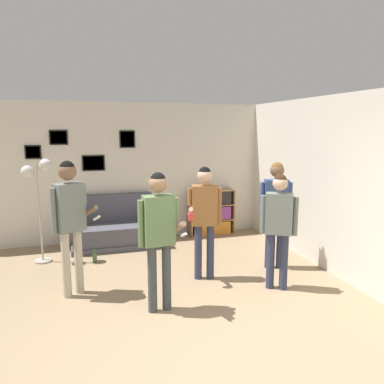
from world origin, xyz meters
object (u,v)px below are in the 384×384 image
object	(u,v)px
person_player_foreground_left	(70,213)
person_player_foreground_center	(159,227)
bottle_on_floor	(95,257)
person_spectator_near_bookshelf	(279,220)
bookshelf	(211,212)
person_watcher_holding_cup	(204,211)
person_spectator_far_right	(276,204)
floor_lamp	(38,182)
couch	(115,230)

from	to	relation	value
person_player_foreground_left	person_player_foreground_center	xyz separation A→B (m)	(1.02, -0.76, -0.07)
bottle_on_floor	person_spectator_near_bookshelf	bearing A→B (deg)	-37.13
bookshelf	person_spectator_near_bookshelf	xyz separation A→B (m)	(-0.04, -2.80, 0.51)
person_watcher_holding_cup	person_spectator_far_right	distance (m)	1.21
person_player_foreground_center	bottle_on_floor	size ratio (longest dim) A/B	7.36
bookshelf	person_spectator_far_right	world-z (taller)	person_spectator_far_right
person_player_foreground_left	person_spectator_near_bookshelf	size ratio (longest dim) A/B	1.12
person_player_foreground_left	person_player_foreground_center	world-z (taller)	person_player_foreground_left
floor_lamp	person_watcher_holding_cup	xyz separation A→B (m)	(2.36, -1.45, -0.33)
floor_lamp	person_player_foreground_left	bearing A→B (deg)	-70.82
person_player_foreground_center	person_watcher_holding_cup	world-z (taller)	person_player_foreground_center
couch	bookshelf	distance (m)	2.03
bookshelf	person_spectator_far_right	xyz separation A→B (m)	(0.32, -2.08, 0.57)
bookshelf	bottle_on_floor	bearing A→B (deg)	-157.58
bottle_on_floor	person_watcher_holding_cup	bearing A→B (deg)	-37.64
person_player_foreground_center	bottle_on_floor	distance (m)	2.29
couch	person_player_foreground_left	size ratio (longest dim) A/B	0.88
person_player_foreground_center	person_spectator_near_bookshelf	distance (m)	1.70
person_player_foreground_left	person_spectator_near_bookshelf	bearing A→B (deg)	-12.57
bookshelf	person_spectator_near_bookshelf	distance (m)	2.85
person_spectator_near_bookshelf	person_player_foreground_left	bearing A→B (deg)	167.43
person_player_foreground_left	person_spectator_far_right	size ratio (longest dim) A/B	1.06
bookshelf	floor_lamp	distance (m)	3.44
couch	person_spectator_far_right	bearing A→B (deg)	-38.97
bookshelf	person_spectator_near_bookshelf	bearing A→B (deg)	-90.73
couch	person_watcher_holding_cup	distance (m)	2.39
couch	bottle_on_floor	xyz separation A→B (m)	(-0.41, -0.81, -0.22)
person_player_foreground_left	person_watcher_holding_cup	distance (m)	1.85
person_player_foreground_left	person_watcher_holding_cup	world-z (taller)	person_player_foreground_left
person_watcher_holding_cup	person_spectator_near_bookshelf	world-z (taller)	person_watcher_holding_cup
person_spectator_near_bookshelf	bottle_on_floor	world-z (taller)	person_spectator_near_bookshelf
floor_lamp	person_watcher_holding_cup	world-z (taller)	floor_lamp
person_spectator_near_bookshelf	person_spectator_far_right	bearing A→B (deg)	63.69
person_spectator_near_bookshelf	couch	bearing A→B (deg)	127.10
person_spectator_near_bookshelf	person_watcher_holding_cup	bearing A→B (deg)	143.78
person_player_foreground_left	person_spectator_near_bookshelf	xyz separation A→B (m)	(2.70, -0.60, -0.15)
person_spectator_near_bookshelf	bookshelf	bearing A→B (deg)	89.27
bookshelf	person_player_foreground_center	bearing A→B (deg)	-120.20
couch	bookshelf	size ratio (longest dim) A/B	1.67
person_spectator_far_right	bottle_on_floor	size ratio (longest dim) A/B	7.31
floor_lamp	person_spectator_far_right	size ratio (longest dim) A/B	1.02
floor_lamp	person_spectator_near_bookshelf	bearing A→B (deg)	-32.85
bookshelf	person_player_foreground_left	xyz separation A→B (m)	(-2.74, -2.20, 0.65)
person_player_foreground_center	person_watcher_holding_cup	distance (m)	1.14
couch	person_player_foreground_center	xyz separation A→B (m)	(0.29, -2.77, 0.75)
person_watcher_holding_cup	bottle_on_floor	bearing A→B (deg)	142.36
floor_lamp	bottle_on_floor	size ratio (longest dim) A/B	7.43
person_spectator_far_right	bottle_on_floor	distance (m)	3.10
person_watcher_holding_cup	person_spectator_far_right	bearing A→B (deg)	4.71
couch	bookshelf	world-z (taller)	couch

